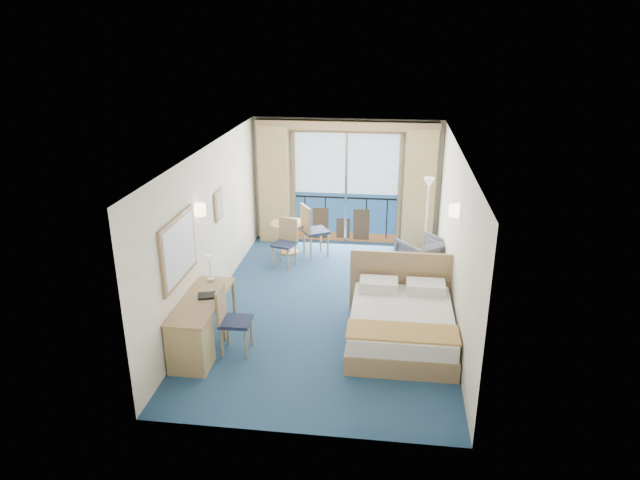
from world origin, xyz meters
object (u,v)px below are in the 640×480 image
(bed, at_px, (401,323))
(desk_chair, at_px, (230,316))
(nightstand, at_px, (434,291))
(desk, at_px, (193,336))
(armchair, at_px, (423,257))
(floor_lamp, at_px, (428,199))
(table_chair_a, at_px, (312,227))
(round_table, at_px, (288,230))
(table_chair_b, at_px, (286,239))

(bed, xyz_separation_m, desk_chair, (-2.48, -0.61, 0.27))
(nightstand, xyz_separation_m, desk, (-3.47, -2.23, 0.15))
(nightstand, height_order, armchair, armchair)
(floor_lamp, height_order, desk, floor_lamp)
(bed, height_order, nightstand, bed)
(desk, bearing_deg, floor_lamp, 50.96)
(bed, relative_size, armchair, 2.48)
(desk_chair, distance_m, table_chair_a, 3.90)
(round_table, distance_m, table_chair_a, 0.54)
(nightstand, relative_size, desk_chair, 0.55)
(bed, height_order, table_chair_a, table_chair_a)
(armchair, xyz_separation_m, floor_lamp, (0.07, 0.71, 0.96))
(armchair, bearing_deg, bed, 43.06)
(desk_chair, bearing_deg, table_chair_a, -11.03)
(desk, xyz_separation_m, round_table, (0.57, 4.33, 0.07))
(bed, distance_m, round_table, 4.08)
(desk, distance_m, table_chair_a, 4.36)
(floor_lamp, relative_size, table_chair_b, 1.85)
(nightstand, xyz_separation_m, armchair, (-0.15, 1.24, 0.09))
(table_chair_a, bearing_deg, round_table, 46.72)
(bed, relative_size, round_table, 2.77)
(nightstand, height_order, table_chair_a, table_chair_a)
(table_chair_a, xyz_separation_m, table_chair_b, (-0.44, -0.53, -0.08))
(floor_lamp, xyz_separation_m, round_table, (-2.82, 0.15, -0.83))
(floor_lamp, relative_size, round_table, 2.39)
(bed, bearing_deg, table_chair_b, 129.96)
(nightstand, height_order, table_chair_b, table_chair_b)
(table_chair_b, bearing_deg, nightstand, -10.53)
(armchair, relative_size, desk_chair, 0.80)
(nightstand, bearing_deg, desk, -147.32)
(desk, distance_m, desk_chair, 0.59)
(armchair, bearing_deg, desk_chair, 9.48)
(desk_chair, height_order, table_chair_b, desk_chair)
(desk, relative_size, desk_chair, 1.63)
(nightstand, relative_size, floor_lamp, 0.32)
(bed, xyz_separation_m, armchair, (0.42, 2.48, 0.07))
(bed, height_order, desk, bed)
(armchair, relative_size, desk, 0.49)
(floor_lamp, relative_size, desk_chair, 1.73)
(desk_chair, bearing_deg, floor_lamp, -39.26)
(nightstand, distance_m, table_chair_b, 3.20)
(bed, relative_size, table_chair_a, 1.85)
(desk_chair, height_order, table_chair_a, table_chair_a)
(floor_lamp, bearing_deg, table_chair_a, 179.20)
(nightstand, relative_size, table_chair_b, 0.59)
(nightstand, relative_size, desk, 0.34)
(desk_chair, bearing_deg, nightstand, -60.06)
(bed, xyz_separation_m, table_chair_a, (-1.82, 3.23, 0.32))
(armchair, xyz_separation_m, table_chair_a, (-2.24, 0.75, 0.25))
(desk, height_order, table_chair_b, table_chair_b)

